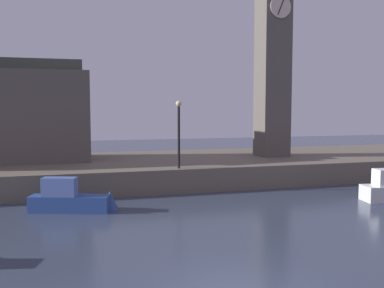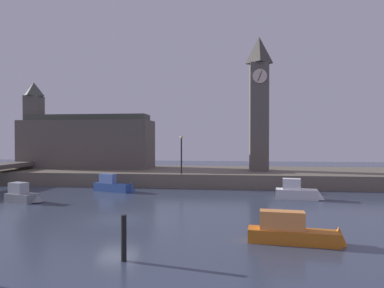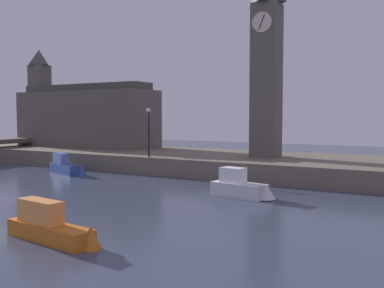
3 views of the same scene
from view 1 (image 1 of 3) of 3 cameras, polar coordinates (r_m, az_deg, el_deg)
far_embankment at (r=31.81m, az=-7.74°, el=-3.38°), size 70.00×12.00×1.50m
clock_tower at (r=34.63m, az=10.61°, el=12.35°), size 2.40×2.44×16.15m
streetlamp at (r=26.66m, az=-1.75°, el=2.30°), size 0.36×0.36×4.18m
boat_tour_blue at (r=22.85m, az=-15.26°, el=-7.08°), size 4.62×2.20×1.81m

